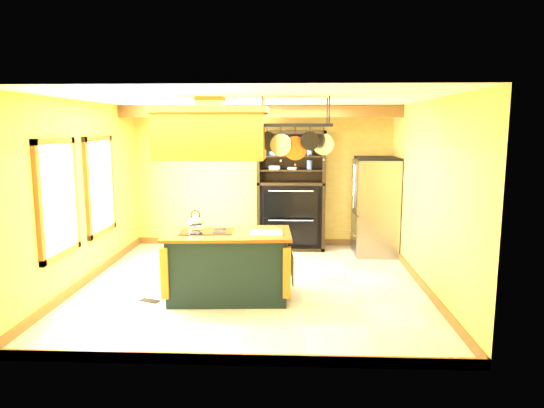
# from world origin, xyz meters

# --- Properties ---
(floor) EXTENTS (5.00, 5.00, 0.00)m
(floor) POSITION_xyz_m (0.00, 0.00, 0.00)
(floor) COLOR beige
(floor) RESTS_ON ground
(ceiling) EXTENTS (5.00, 5.00, 0.00)m
(ceiling) POSITION_xyz_m (0.00, 0.00, 2.70)
(ceiling) COLOR white
(ceiling) RESTS_ON wall_back
(wall_back) EXTENTS (5.00, 0.02, 2.70)m
(wall_back) POSITION_xyz_m (0.00, 2.50, 1.35)
(wall_back) COLOR gold
(wall_back) RESTS_ON floor
(wall_front) EXTENTS (5.00, 0.02, 2.70)m
(wall_front) POSITION_xyz_m (0.00, -2.50, 1.35)
(wall_front) COLOR gold
(wall_front) RESTS_ON floor
(wall_left) EXTENTS (0.02, 5.00, 2.70)m
(wall_left) POSITION_xyz_m (-2.50, 0.00, 1.35)
(wall_left) COLOR gold
(wall_left) RESTS_ON floor
(wall_right) EXTENTS (0.02, 5.00, 2.70)m
(wall_right) POSITION_xyz_m (2.50, 0.00, 1.35)
(wall_right) COLOR gold
(wall_right) RESTS_ON floor
(ceiling_beam) EXTENTS (5.00, 0.15, 0.20)m
(ceiling_beam) POSITION_xyz_m (0.00, 1.70, 2.59)
(ceiling_beam) COLOR brown
(ceiling_beam) RESTS_ON ceiling
(window_near) EXTENTS (0.06, 1.06, 1.56)m
(window_near) POSITION_xyz_m (-2.47, -0.80, 1.40)
(window_near) COLOR brown
(window_near) RESTS_ON wall_left
(window_far) EXTENTS (0.06, 1.06, 1.56)m
(window_far) POSITION_xyz_m (-2.47, 0.60, 1.40)
(window_far) COLOR brown
(window_far) RESTS_ON wall_left
(kitchen_island) EXTENTS (1.74, 1.04, 1.11)m
(kitchen_island) POSITION_xyz_m (-0.28, -0.59, 0.47)
(kitchen_island) COLOR #13242C
(kitchen_island) RESTS_ON floor
(range_hood) EXTENTS (1.49, 0.84, 0.80)m
(range_hood) POSITION_xyz_m (-0.48, -0.59, 2.25)
(range_hood) COLOR #A46829
(range_hood) RESTS_ON ceiling
(pot_rack) EXTENTS (1.00, 0.46, 0.82)m
(pot_rack) POSITION_xyz_m (0.63, -0.58, 2.24)
(pot_rack) COLOR black
(pot_rack) RESTS_ON ceiling
(refrigerator) EXTENTS (0.76, 0.89, 1.74)m
(refrigerator) POSITION_xyz_m (2.10, 1.90, 0.85)
(refrigerator) COLOR gray
(refrigerator) RESTS_ON floor
(hutch) EXTENTS (1.28, 0.58, 2.26)m
(hutch) POSITION_xyz_m (0.56, 2.26, 0.88)
(hutch) COLOR black
(hutch) RESTS_ON floor
(floor_register) EXTENTS (0.30, 0.21, 0.01)m
(floor_register) POSITION_xyz_m (-1.32, -0.76, 0.01)
(floor_register) COLOR black
(floor_register) RESTS_ON floor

